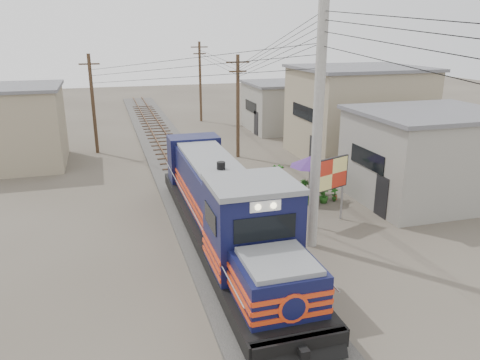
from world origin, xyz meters
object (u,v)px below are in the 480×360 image
object	(u,v)px
locomotive	(225,209)
billboard	(331,176)
market_umbrella	(310,162)
vendor	(315,182)

from	to	relation	value
locomotive	billboard	size ratio (longest dim) A/B	4.93
billboard	market_umbrella	world-z (taller)	billboard
billboard	vendor	size ratio (longest dim) A/B	1.88
market_umbrella	vendor	xyz separation A→B (m)	(0.48, 0.29, -1.23)
locomotive	vendor	bearing A→B (deg)	37.01
market_umbrella	vendor	world-z (taller)	market_umbrella
locomotive	vendor	xyz separation A→B (m)	(6.16, 4.64, -0.85)
billboard	market_umbrella	bearing A→B (deg)	61.28
market_umbrella	vendor	size ratio (longest dim) A/B	1.41
billboard	vendor	bearing A→B (deg)	54.45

